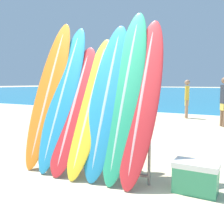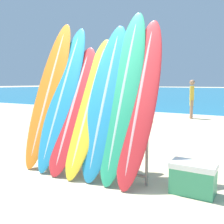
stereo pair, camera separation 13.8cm
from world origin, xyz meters
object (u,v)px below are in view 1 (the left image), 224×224
person_mid_beach (187,97)px  cooler_box (196,177)px  surfboard_slot_1 (63,95)px  surfboard_slot_2 (74,108)px  person_near_water (128,95)px  surfboard_slot_3 (91,105)px  surfboard_slot_0 (49,92)px  surfboard_slot_6 (142,99)px  surfboard_slot_5 (125,93)px  surfboard_rack (87,144)px  person_far_left (224,100)px  surfboard_slot_4 (107,99)px

person_mid_beach → cooler_box: (1.71, -7.07, -0.62)m
surfboard_slot_1 → surfboard_slot_2: (0.27, -0.07, -0.19)m
person_near_water → person_mid_beach: bearing=55.3°
surfboard_slot_2 → surfboard_slot_3: 0.30m
surfboard_slot_2 → surfboard_slot_1: bearing=165.6°
surfboard_slot_0 → surfboard_slot_1: size_ratio=1.04×
surfboard_slot_2 → surfboard_slot_6: size_ratio=0.86×
person_near_water → cooler_box: person_near_water is taller
surfboard_slot_5 → person_mid_beach: 7.04m
surfboard_slot_0 → surfboard_rack: bearing=-9.0°
surfboard_slot_6 → cooler_box: surfboard_slot_6 is taller
surfboard_slot_5 → cooler_box: 1.48m
surfboard_slot_5 → person_far_left: (0.82, 5.52, -0.39)m
surfboard_slot_6 → cooler_box: size_ratio=4.21×
surfboard_slot_0 → surfboard_slot_1: 0.32m
surfboard_rack → surfboard_slot_0: (-0.88, 0.14, 0.78)m
surfboard_slot_4 → surfboard_slot_5: surfboard_slot_5 is taller
surfboard_rack → person_far_left: (1.40, 5.65, 0.39)m
surfboard_slot_1 → cooler_box: surfboard_slot_1 is taller
surfboard_slot_3 → surfboard_slot_6: size_ratio=0.91×
surfboard_slot_3 → person_far_left: (1.39, 5.57, -0.21)m
surfboard_slot_4 → surfboard_slot_5: size_ratio=0.93×
surfboard_slot_6 → person_far_left: surfboard_slot_6 is taller
surfboard_slot_5 → cooler_box: surfboard_slot_5 is taller
surfboard_slot_4 → person_mid_beach: size_ratio=1.54×
surfboard_rack → surfboard_slot_2: bearing=169.2°
surfboard_slot_1 → surfboard_slot_6: size_ratio=1.02×
surfboard_slot_0 → person_near_water: 5.46m
surfboard_rack → surfboard_slot_2: (-0.28, 0.05, 0.54)m
surfboard_slot_5 → surfboard_slot_6: bearing=-3.8°
surfboard_slot_4 → person_far_left: surfboard_slot_4 is taller
surfboard_slot_3 → surfboard_slot_6: (0.84, 0.03, 0.11)m
surfboard_slot_3 → person_near_water: (-1.89, 5.42, -0.11)m
surfboard_slot_3 → person_mid_beach: surfboard_slot_3 is taller
person_mid_beach → surfboard_slot_6: bearing=-13.4°
surfboard_slot_4 → person_mid_beach: bearing=93.1°
person_near_water → surfboard_slot_5: bearing=-52.1°
person_mid_beach → surfboard_slot_3: bearing=-20.2°
surfboard_slot_2 → cooler_box: (1.91, -0.00, -0.80)m
surfboard_slot_3 → surfboard_slot_4: size_ratio=0.92×
person_near_water → surfboard_slot_2: bearing=-60.4°
surfboard_rack → surfboard_slot_0: 1.18m
surfboard_rack → surfboard_slot_5: bearing=12.5°
surfboard_slot_1 → surfboard_slot_5: 1.14m
surfboard_slot_3 → cooler_box: size_ratio=3.83×
surfboard_slot_4 → surfboard_rack: bearing=-162.6°
surfboard_slot_4 → cooler_box: 1.64m
surfboard_slot_0 → surfboard_slot_3: 0.91m
surfboard_slot_1 → person_far_left: 5.87m
person_mid_beach → person_far_left: person_far_left is taller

